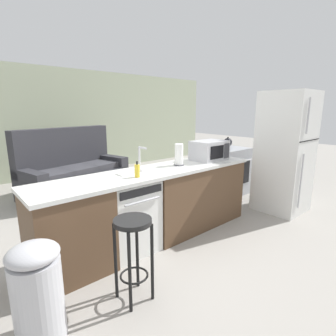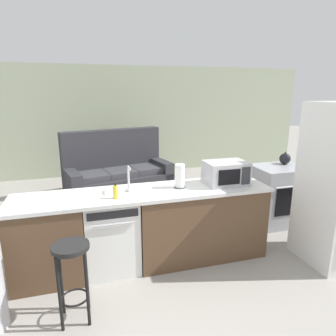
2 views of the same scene
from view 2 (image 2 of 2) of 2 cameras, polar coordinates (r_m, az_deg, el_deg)
ground_plane at (r=3.79m, az=-6.45°, el=-17.62°), size 24.00×24.00×0.00m
wall_back at (r=7.45m, az=-10.08°, el=8.78°), size 10.00×0.06×2.60m
kitchen_counter at (r=3.63m, az=-2.83°, el=-11.51°), size 2.94×0.66×0.90m
dishwasher at (r=3.56m, az=-10.70°, el=-12.28°), size 0.58×0.61×0.84m
stove_range at (r=4.94m, az=20.18°, el=-4.82°), size 0.76×0.68×0.90m
microwave at (r=3.71m, az=10.95°, el=-0.92°), size 0.50×0.37×0.28m
sink_faucet at (r=3.40m, az=-7.48°, el=-2.35°), size 0.07×0.18×0.30m
paper_towel_roll at (r=3.51m, az=2.28°, el=-1.60°), size 0.14×0.14×0.28m
soap_bottle at (r=3.22m, az=-9.95°, el=-4.50°), size 0.06×0.06×0.18m
kettle at (r=5.00m, az=21.40°, el=1.66°), size 0.21×0.17×0.19m
bar_stool at (r=2.85m, az=-17.81°, el=-17.38°), size 0.32×0.32×0.74m
couch at (r=6.04m, az=-9.70°, el=-1.25°), size 2.15×1.34×1.27m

